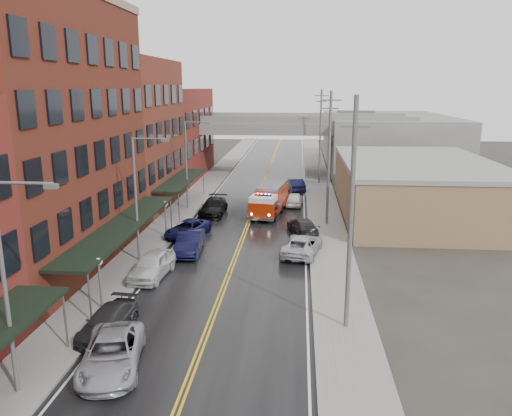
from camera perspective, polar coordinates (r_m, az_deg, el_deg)
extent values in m
cube|color=black|center=(41.41, -1.60, -3.61)|extent=(11.00, 160.00, 0.02)
cube|color=slate|center=(42.82, -11.36, -3.21)|extent=(3.00, 160.00, 0.15)
cube|color=slate|center=(41.23, 8.56, -3.75)|extent=(3.00, 160.00, 0.15)
cube|color=gray|center=(42.39, -9.22, -3.29)|extent=(0.30, 160.00, 0.15)
cube|color=gray|center=(41.15, 6.26, -3.71)|extent=(0.30, 160.00, 0.15)
cube|color=#5C2618|center=(37.03, -24.12, 7.35)|extent=(9.00, 20.00, 18.00)
cube|color=#5F2B1C|center=(53.09, -14.87, 8.04)|extent=(9.00, 15.00, 15.00)
cube|color=maroon|center=(69.88, -9.97, 8.33)|extent=(9.00, 20.00, 12.00)
cube|color=#866548|center=(51.52, 17.70, 2.06)|extent=(14.00, 22.00, 5.00)
cube|color=slate|center=(80.82, 14.63, 7.38)|extent=(18.00, 30.00, 8.00)
cylinder|color=slate|center=(25.93, -20.95, -12.01)|extent=(0.10, 0.10, 3.00)
cube|color=black|center=(35.69, -14.99, -1.95)|extent=(2.60, 18.00, 0.18)
cylinder|color=slate|center=(28.23, -18.49, -9.65)|extent=(0.10, 0.10, 3.00)
cylinder|color=slate|center=(43.67, -9.68, -0.86)|extent=(0.10, 0.10, 3.00)
cube|color=black|center=(52.05, -8.54, 3.24)|extent=(2.60, 13.00, 0.18)
cylinder|color=slate|center=(46.30, -8.82, 0.02)|extent=(0.10, 0.10, 3.00)
cylinder|color=slate|center=(57.94, -5.99, 2.88)|extent=(0.10, 0.10, 3.00)
cylinder|color=#59595B|center=(29.64, -17.35, -8.63)|extent=(0.14, 0.14, 2.80)
sphere|color=silver|center=(29.12, -17.56, -5.90)|extent=(0.44, 0.44, 0.44)
cylinder|color=#59595B|center=(42.21, -10.27, -1.53)|extent=(0.14, 0.14, 2.80)
sphere|color=silver|center=(41.85, -10.36, 0.45)|extent=(0.44, 0.44, 0.44)
cylinder|color=#59595B|center=(22.12, -26.72, -8.65)|extent=(0.18, 0.18, 9.00)
cylinder|color=#59595B|center=(20.33, -25.16, 2.60)|extent=(2.40, 0.12, 0.12)
cube|color=#59595B|center=(19.82, -22.38, 2.32)|extent=(0.50, 0.22, 0.18)
cylinder|color=#59595B|center=(36.02, -13.56, 0.74)|extent=(0.18, 0.18, 9.00)
cylinder|color=#59595B|center=(34.95, -12.08, 7.76)|extent=(2.40, 0.12, 0.12)
cube|color=#59595B|center=(34.66, -10.32, 7.62)|extent=(0.50, 0.22, 0.18)
cylinder|color=#59595B|center=(51.16, -7.96, 4.78)|extent=(0.18, 0.18, 9.00)
cylinder|color=#59595B|center=(50.41, -6.78, 9.72)|extent=(2.40, 0.12, 0.12)
cube|color=#59595B|center=(50.21, -5.53, 9.62)|extent=(0.50, 0.22, 0.18)
cylinder|color=#59595B|center=(25.22, 10.80, -1.13)|extent=(0.24, 0.24, 12.00)
cube|color=#59595B|center=(24.43, 11.35, 10.74)|extent=(1.80, 0.12, 0.12)
cube|color=#59595B|center=(24.47, 11.27, 9.10)|extent=(1.40, 0.12, 0.12)
cylinder|color=#59595B|center=(44.79, 8.32, 5.44)|extent=(0.24, 0.24, 12.00)
cube|color=#59595B|center=(44.35, 8.56, 12.10)|extent=(1.80, 0.12, 0.12)
cube|color=#59595B|center=(44.37, 8.53, 11.20)|extent=(1.40, 0.12, 0.12)
cylinder|color=#59595B|center=(64.63, 7.35, 8.00)|extent=(0.24, 0.24, 12.00)
cube|color=#59595B|center=(64.32, 7.50, 12.61)|extent=(1.80, 0.12, 0.12)
cube|color=#59595B|center=(64.34, 7.48, 11.99)|extent=(1.40, 0.12, 0.12)
cube|color=slate|center=(71.62, 1.31, 9.26)|extent=(40.00, 10.00, 1.50)
cube|color=slate|center=(73.54, -7.34, 6.33)|extent=(1.60, 8.00, 6.00)
cube|color=slate|center=(72.16, 10.10, 6.09)|extent=(1.60, 8.00, 6.00)
cube|color=#971F06|center=(50.31, 1.82, 1.28)|extent=(3.21, 5.63, 2.03)
cube|color=#971F06|center=(46.79, 0.85, -0.04)|extent=(2.78, 2.86, 1.45)
cube|color=silver|center=(46.57, 0.86, 1.11)|extent=(2.63, 2.65, 0.48)
cube|color=black|center=(46.90, 0.91, 0.36)|extent=(2.65, 1.90, 0.77)
cube|color=slate|center=(50.07, 1.83, 2.57)|extent=(2.91, 5.21, 0.29)
cube|color=black|center=(46.50, 0.86, 1.50)|extent=(1.57, 0.51, 0.14)
sphere|color=#FF0C0C|center=(46.60, 0.22, 1.62)|extent=(0.19, 0.19, 0.19)
sphere|color=#1933FF|center=(46.37, 1.50, 1.56)|extent=(0.19, 0.19, 0.19)
cylinder|color=black|center=(47.12, -0.44, -0.85)|extent=(1.01, 0.48, 0.97)
cylinder|color=black|center=(46.66, 2.09, -1.01)|extent=(1.01, 0.48, 0.97)
cylinder|color=black|center=(50.31, 0.51, 0.09)|extent=(1.01, 0.48, 0.97)
cylinder|color=black|center=(49.87, 2.89, -0.04)|extent=(1.01, 0.48, 0.97)
cylinder|color=black|center=(52.60, 1.12, 0.70)|extent=(1.01, 0.48, 0.97)
cylinder|color=black|center=(52.18, 3.40, 0.57)|extent=(1.01, 0.48, 0.97)
imported|color=#98999F|center=(24.09, -16.15, -15.68)|extent=(3.56, 5.82, 1.51)
imported|color=#272729|center=(27.20, -16.56, -12.35)|extent=(2.32, 4.76, 1.33)
imported|color=silver|center=(33.95, -11.79, -6.41)|extent=(2.42, 5.08, 1.68)
imported|color=black|center=(38.28, -7.61, -3.91)|extent=(2.08, 5.15, 1.66)
imported|color=#111342|center=(42.41, -7.81, -2.37)|extent=(3.73, 5.37, 1.36)
imported|color=black|center=(49.34, -4.87, 0.14)|extent=(2.31, 5.51, 1.59)
imported|color=#B1B4B9|center=(37.76, 5.29, -4.23)|extent=(3.52, 5.79, 1.50)
imported|color=black|center=(42.91, 5.36, -2.11)|extent=(3.06, 5.04, 1.37)
imported|color=white|center=(53.05, 4.41, 1.02)|extent=(1.95, 4.26, 1.42)
imported|color=black|center=(60.39, 4.51, 2.66)|extent=(2.61, 4.99, 1.57)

